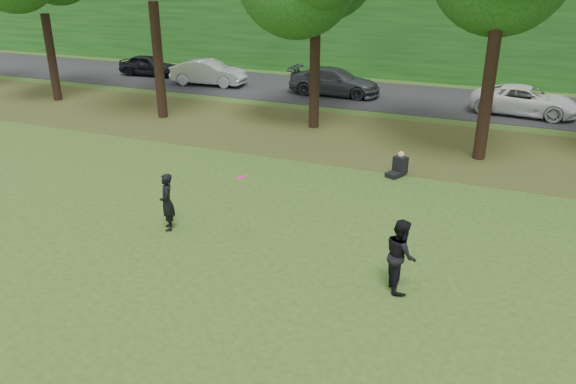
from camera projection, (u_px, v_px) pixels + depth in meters
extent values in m
plane|color=#2F4816|center=(215.00, 316.00, 11.40)|extent=(120.00, 120.00, 0.00)
cube|color=#3E3116|center=(376.00, 141.00, 22.48)|extent=(60.00, 7.00, 0.01)
cube|color=black|center=(415.00, 99.00, 29.30)|extent=(70.00, 7.00, 0.02)
cube|color=#144513|center=(437.00, 36.00, 33.47)|extent=(70.00, 3.00, 5.00)
imported|color=black|center=(167.00, 202.00, 14.79)|extent=(0.64, 0.68, 1.57)
imported|color=black|center=(401.00, 255.00, 12.05)|extent=(0.91, 1.00, 1.65)
imported|color=black|center=(149.00, 65.00, 34.96)|extent=(3.81, 1.75, 1.27)
imported|color=#ADAFB5|center=(209.00, 72.00, 32.25)|extent=(4.45, 1.88, 1.43)
imported|color=#36373C|center=(335.00, 81.00, 29.85)|extent=(4.89, 2.01, 1.42)
imported|color=silver|center=(525.00, 100.00, 26.00)|extent=(4.97, 2.72, 1.32)
cylinder|color=#FA157F|center=(241.00, 178.00, 13.17)|extent=(0.32, 0.32, 0.10)
cube|color=black|center=(395.00, 175.00, 18.69)|extent=(0.60, 0.68, 0.16)
cube|color=black|center=(400.00, 165.00, 18.76)|extent=(0.52, 0.48, 0.56)
sphere|color=tan|center=(401.00, 154.00, 18.63)|extent=(0.22, 0.22, 0.22)
cylinder|color=black|center=(52.00, 58.00, 28.24)|extent=(0.44, 0.44, 4.28)
cylinder|color=black|center=(158.00, 61.00, 24.91)|extent=(0.44, 0.44, 5.08)
cylinder|color=black|center=(315.00, 80.00, 23.54)|extent=(0.44, 0.44, 4.12)
cylinder|color=black|center=(487.00, 96.00, 19.58)|extent=(0.44, 0.44, 4.62)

